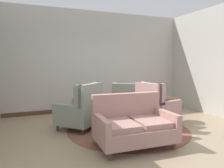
# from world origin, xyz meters

# --- Properties ---
(ground) EXTENTS (8.47, 8.47, 0.00)m
(ground) POSITION_xyz_m (0.00, 0.00, 0.00)
(ground) COLOR #9E896B
(wall_back) EXTENTS (6.21, 0.08, 3.25)m
(wall_back) POSITION_xyz_m (0.00, 2.61, 1.62)
(wall_back) COLOR #BCB7AD
(wall_back) RESTS_ON ground
(wall_right) EXTENTS (0.08, 3.65, 3.25)m
(wall_right) POSITION_xyz_m (3.03, 0.78, 1.62)
(wall_right) COLOR #BCB7AD
(wall_right) RESTS_ON ground
(baseboard_back) EXTENTS (6.05, 0.03, 0.12)m
(baseboard_back) POSITION_xyz_m (0.00, 2.55, 0.06)
(baseboard_back) COLOR #4C3323
(baseboard_back) RESTS_ON ground
(area_rug) EXTENTS (2.84, 2.84, 0.01)m
(area_rug) POSITION_xyz_m (0.00, 0.30, 0.01)
(area_rug) COLOR brown
(area_rug) RESTS_ON ground
(coffee_table) EXTENTS (0.98, 0.98, 0.48)m
(coffee_table) POSITION_xyz_m (-0.21, 0.12, 0.41)
(coffee_table) COLOR #4C3323
(coffee_table) RESTS_ON ground
(porcelain_vase) EXTENTS (0.17, 0.17, 0.33)m
(porcelain_vase) POSITION_xyz_m (-0.18, 0.11, 0.63)
(porcelain_vase) COLOR #4C7A66
(porcelain_vase) RESTS_ON coffee_table
(settee) EXTENTS (1.47, 0.95, 0.96)m
(settee) POSITION_xyz_m (-0.34, -0.62, 0.39)
(settee) COLOR tan
(settee) RESTS_ON ground
(armchair_near_sideboard) EXTENTS (1.21, 1.21, 1.10)m
(armchair_near_sideboard) POSITION_xyz_m (-1.02, 0.73, 0.45)
(armchair_near_sideboard) COLOR gray
(armchair_near_sideboard) RESTS_ON ground
(armchair_near_window) EXTENTS (1.00, 0.94, 1.10)m
(armchair_near_window) POSITION_xyz_m (0.76, 0.30, 0.46)
(armchair_near_window) COLOR tan
(armchair_near_window) RESTS_ON ground
(armchair_foreground_right) EXTENTS (1.11, 1.12, 1.02)m
(armchair_foreground_right) POSITION_xyz_m (0.45, 1.27, 0.43)
(armchair_foreground_right) COLOR gray
(armchair_foreground_right) RESTS_ON ground
(side_table) EXTENTS (0.53, 0.53, 0.65)m
(side_table) POSITION_xyz_m (1.35, 0.45, 0.39)
(side_table) COLOR #4C3323
(side_table) RESTS_ON ground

